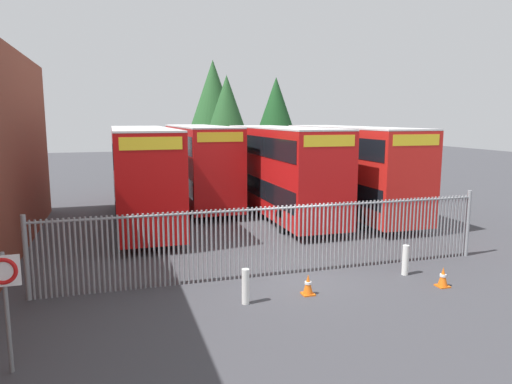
% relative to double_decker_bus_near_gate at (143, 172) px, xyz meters
% --- Properties ---
extents(ground_plane, '(100.00, 100.00, 0.00)m').
position_rel_double_decker_bus_near_gate_xyz_m(ground_plane, '(4.02, -0.47, -2.42)').
color(ground_plane, '#3D3D42').
extents(palisade_fence, '(14.37, 0.14, 2.35)m').
position_rel_double_decker_bus_near_gate_xyz_m(palisade_fence, '(3.51, -8.47, -1.24)').
color(palisade_fence, gray).
rests_on(palisade_fence, ground).
extents(double_decker_bus_near_gate, '(2.54, 10.81, 4.42)m').
position_rel_double_decker_bus_near_gate_xyz_m(double_decker_bus_near_gate, '(0.00, 0.00, 0.00)').
color(double_decker_bus_near_gate, '#B70C0C').
rests_on(double_decker_bus_near_gate, ground).
extents(double_decker_bus_behind_fence_left, '(2.54, 10.81, 4.42)m').
position_rel_double_decker_bus_near_gate_xyz_m(double_decker_bus_behind_fence_left, '(10.18, -0.50, 0.00)').
color(double_decker_bus_behind_fence_left, red).
rests_on(double_decker_bus_behind_fence_left, ground).
extents(double_decker_bus_behind_fence_right, '(2.54, 10.81, 4.42)m').
position_rel_double_decker_bus_near_gate_xyz_m(double_decker_bus_behind_fence_right, '(6.64, -0.09, 0.00)').
color(double_decker_bus_behind_fence_right, red).
rests_on(double_decker_bus_behind_fence_right, ground).
extents(double_decker_bus_far_back, '(2.54, 10.81, 4.42)m').
position_rel_double_decker_bus_near_gate_xyz_m(double_decker_bus_far_back, '(3.43, 4.51, 0.00)').
color(double_decker_bus_far_back, red).
rests_on(double_decker_bus_far_back, ground).
extents(bollard_near_left, '(0.20, 0.20, 0.95)m').
position_rel_double_decker_bus_near_gate_xyz_m(bollard_near_left, '(1.91, -10.42, -1.95)').
color(bollard_near_left, silver).
rests_on(bollard_near_left, ground).
extents(bollard_center_front, '(0.20, 0.20, 0.95)m').
position_rel_double_decker_bus_near_gate_xyz_m(bollard_center_front, '(7.32, -9.64, -1.95)').
color(bollard_center_front, silver).
rests_on(bollard_center_front, ground).
extents(traffic_cone_by_gate, '(0.34, 0.34, 0.59)m').
position_rel_double_decker_bus_near_gate_xyz_m(traffic_cone_by_gate, '(7.74, -10.88, -2.13)').
color(traffic_cone_by_gate, orange).
rests_on(traffic_cone_by_gate, ground).
extents(traffic_cone_mid_forecourt, '(0.34, 0.34, 0.59)m').
position_rel_double_decker_bus_near_gate_xyz_m(traffic_cone_mid_forecourt, '(3.75, -10.31, -2.13)').
color(traffic_cone_mid_forecourt, orange).
rests_on(traffic_cone_mid_forecourt, ground).
extents(speed_limit_sign_post, '(0.60, 0.14, 2.40)m').
position_rel_double_decker_bus_near_gate_xyz_m(speed_limit_sign_post, '(-3.33, -12.42, -0.65)').
color(speed_limit_sign_post, slate).
rests_on(speed_limit_sign_post, ground).
extents(tree_tall_back, '(3.98, 3.98, 8.43)m').
position_rel_double_decker_bus_near_gate_xyz_m(tree_tall_back, '(12.89, 18.45, 3.14)').
color(tree_tall_back, '#4C3823').
rests_on(tree_tall_back, ground).
extents(tree_short_side, '(5.52, 5.52, 9.91)m').
position_rel_double_decker_bus_near_gate_xyz_m(tree_short_side, '(7.56, 20.12, 3.54)').
color(tree_short_side, '#4C3823').
rests_on(tree_short_side, ground).
extents(tree_mid_row, '(3.87, 3.87, 8.22)m').
position_rel_double_decker_bus_near_gate_xyz_m(tree_mid_row, '(7.64, 15.33, 3.01)').
color(tree_mid_row, '#4C3823').
rests_on(tree_mid_row, ground).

